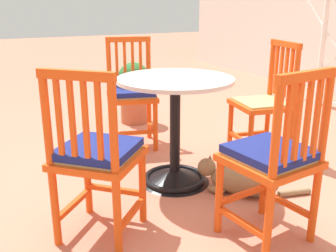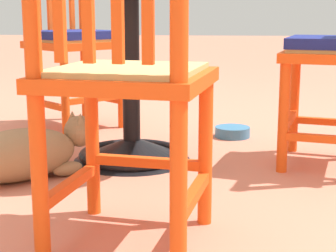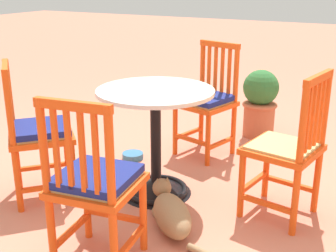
{
  "view_description": "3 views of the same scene",
  "coord_description": "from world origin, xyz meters",
  "px_view_note": "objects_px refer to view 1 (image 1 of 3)",
  "views": [
    {
      "loc": [
        2.16,
        -1.07,
        1.2
      ],
      "look_at": [
        -0.05,
        0.02,
        0.41
      ],
      "focal_mm": 41.96,
      "sensor_mm": 36.0,
      "label": 1
    },
    {
      "loc": [
        -0.37,
        2.25,
        0.6
      ],
      "look_at": [
        -0.2,
        0.07,
        0.14
      ],
      "focal_mm": 59.09,
      "sensor_mm": 36.0,
      "label": 2
    },
    {
      "loc": [
        2.35,
        1.44,
        1.42
      ],
      "look_at": [
        -0.24,
        0.06,
        0.42
      ],
      "focal_mm": 47.86,
      "sensor_mm": 36.0,
      "label": 3
    }
  ],
  "objects_px": {
    "cafe_table": "(175,143)",
    "terracotta_planter": "(134,91)",
    "orange_chair_at_corner": "(273,160)",
    "orange_chair_facing_out": "(265,104)",
    "orange_chair_by_planter": "(131,95)",
    "pet_water_bowl": "(93,167)",
    "orange_chair_near_fence": "(97,157)",
    "tabby_cat": "(238,180)"
  },
  "relations": [
    {
      "from": "cafe_table",
      "to": "terracotta_planter",
      "type": "bearing_deg",
      "value": 169.33
    },
    {
      "from": "orange_chair_at_corner",
      "to": "orange_chair_facing_out",
      "type": "xyz_separation_m",
      "value": [
        -0.93,
        0.71,
        -0.01
      ]
    },
    {
      "from": "orange_chair_by_planter",
      "to": "pet_water_bowl",
      "type": "bearing_deg",
      "value": -50.11
    },
    {
      "from": "orange_chair_near_fence",
      "to": "orange_chair_by_planter",
      "type": "bearing_deg",
      "value": 151.59
    },
    {
      "from": "orange_chair_at_corner",
      "to": "orange_chair_facing_out",
      "type": "bearing_deg",
      "value": 142.46
    },
    {
      "from": "tabby_cat",
      "to": "terracotta_planter",
      "type": "bearing_deg",
      "value": -179.41
    },
    {
      "from": "orange_chair_by_planter",
      "to": "pet_water_bowl",
      "type": "distance_m",
      "value": 0.74
    },
    {
      "from": "tabby_cat",
      "to": "orange_chair_at_corner",
      "type": "bearing_deg",
      "value": -18.78
    },
    {
      "from": "orange_chair_near_fence",
      "to": "orange_chair_by_planter",
      "type": "height_order",
      "value": "same"
    },
    {
      "from": "cafe_table",
      "to": "orange_chair_near_fence",
      "type": "bearing_deg",
      "value": -58.42
    },
    {
      "from": "orange_chair_near_fence",
      "to": "tabby_cat",
      "type": "relative_size",
      "value": 1.46
    },
    {
      "from": "cafe_table",
      "to": "orange_chair_at_corner",
      "type": "xyz_separation_m",
      "value": [
        0.82,
        0.12,
        0.16
      ]
    },
    {
      "from": "cafe_table",
      "to": "terracotta_planter",
      "type": "relative_size",
      "value": 1.23
    },
    {
      "from": "orange_chair_near_fence",
      "to": "tabby_cat",
      "type": "height_order",
      "value": "orange_chair_near_fence"
    },
    {
      "from": "terracotta_planter",
      "to": "pet_water_bowl",
      "type": "distance_m",
      "value": 1.28
    },
    {
      "from": "orange_chair_facing_out",
      "to": "orange_chair_by_planter",
      "type": "height_order",
      "value": "same"
    },
    {
      "from": "orange_chair_by_planter",
      "to": "orange_chair_facing_out",
      "type": "bearing_deg",
      "value": 49.15
    },
    {
      "from": "orange_chair_near_fence",
      "to": "orange_chair_facing_out",
      "type": "xyz_separation_m",
      "value": [
        -0.51,
        1.49,
        -0.01
      ]
    },
    {
      "from": "terracotta_planter",
      "to": "tabby_cat",
      "type": "bearing_deg",
      "value": 0.59
    },
    {
      "from": "orange_chair_near_fence",
      "to": "orange_chair_by_planter",
      "type": "distance_m",
      "value": 1.39
    },
    {
      "from": "orange_chair_at_corner",
      "to": "cafe_table",
      "type": "bearing_deg",
      "value": -171.42
    },
    {
      "from": "orange_chair_by_planter",
      "to": "pet_water_bowl",
      "type": "height_order",
      "value": "orange_chair_by_planter"
    },
    {
      "from": "orange_chair_facing_out",
      "to": "terracotta_planter",
      "type": "xyz_separation_m",
      "value": [
        -1.33,
        -0.57,
        -0.11
      ]
    },
    {
      "from": "orange_chair_by_planter",
      "to": "tabby_cat",
      "type": "bearing_deg",
      "value": 13.58
    },
    {
      "from": "cafe_table",
      "to": "orange_chair_by_planter",
      "type": "height_order",
      "value": "orange_chair_by_planter"
    },
    {
      "from": "pet_water_bowl",
      "to": "tabby_cat",
      "type": "bearing_deg",
      "value": 44.42
    },
    {
      "from": "orange_chair_at_corner",
      "to": "pet_water_bowl",
      "type": "height_order",
      "value": "orange_chair_at_corner"
    },
    {
      "from": "orange_chair_facing_out",
      "to": "orange_chair_by_planter",
      "type": "xyz_separation_m",
      "value": [
        -0.72,
        -0.83,
        0.01
      ]
    },
    {
      "from": "orange_chair_facing_out",
      "to": "pet_water_bowl",
      "type": "bearing_deg",
      "value": -103.96
    },
    {
      "from": "orange_chair_near_fence",
      "to": "orange_chair_facing_out",
      "type": "height_order",
      "value": "same"
    },
    {
      "from": "pet_water_bowl",
      "to": "orange_chair_at_corner",
      "type": "bearing_deg",
      "value": 25.08
    },
    {
      "from": "tabby_cat",
      "to": "terracotta_planter",
      "type": "height_order",
      "value": "terracotta_planter"
    },
    {
      "from": "cafe_table",
      "to": "pet_water_bowl",
      "type": "relative_size",
      "value": 4.47
    },
    {
      "from": "tabby_cat",
      "to": "pet_water_bowl",
      "type": "xyz_separation_m",
      "value": [
        -0.77,
        -0.75,
        -0.07
      ]
    },
    {
      "from": "orange_chair_facing_out",
      "to": "cafe_table",
      "type": "bearing_deg",
      "value": -82.83
    },
    {
      "from": "orange_chair_facing_out",
      "to": "tabby_cat",
      "type": "bearing_deg",
      "value": -51.06
    },
    {
      "from": "tabby_cat",
      "to": "cafe_table",
      "type": "bearing_deg",
      "value": -139.43
    },
    {
      "from": "orange_chair_near_fence",
      "to": "orange_chair_by_planter",
      "type": "relative_size",
      "value": 1.0
    },
    {
      "from": "orange_chair_by_planter",
      "to": "terracotta_planter",
      "type": "height_order",
      "value": "orange_chair_by_planter"
    },
    {
      "from": "orange_chair_at_corner",
      "to": "terracotta_planter",
      "type": "height_order",
      "value": "orange_chair_at_corner"
    },
    {
      "from": "orange_chair_at_corner",
      "to": "pet_water_bowl",
      "type": "bearing_deg",
      "value": -154.92
    },
    {
      "from": "orange_chair_facing_out",
      "to": "tabby_cat",
      "type": "relative_size",
      "value": 1.46
    }
  ]
}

